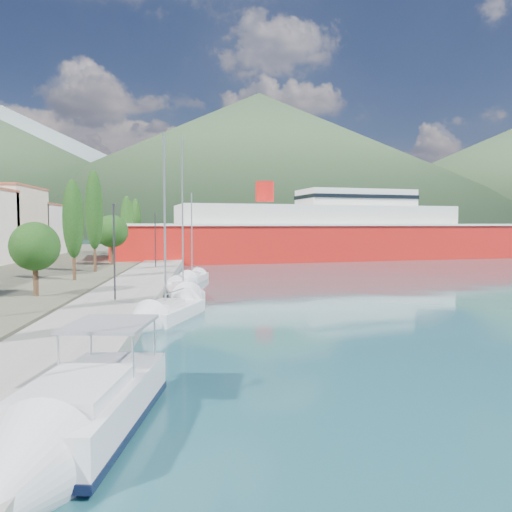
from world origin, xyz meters
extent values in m
plane|color=#20535C|center=(0.00, 120.00, 0.00)|extent=(1400.00, 1400.00, 0.00)
cube|color=gray|center=(-9.00, 26.00, 0.40)|extent=(5.00, 88.00, 0.80)
cone|color=gray|center=(-250.00, 620.00, 75.00)|extent=(640.00, 640.00, 150.00)
cone|color=gray|center=(80.00, 680.00, 90.00)|extent=(760.00, 760.00, 180.00)
cone|color=#30482B|center=(40.00, 400.00, 57.50)|extent=(480.00, 480.00, 115.00)
cube|color=beige|center=(-32.00, 55.00, 5.70)|extent=(9.00, 13.00, 10.00)
cube|color=#9E5138|center=(-32.00, 55.00, 10.85)|extent=(9.20, 13.20, 0.30)
cube|color=silver|center=(-32.00, 66.00, 4.70)|extent=(9.00, 10.00, 8.00)
cube|color=#9E5138|center=(-32.00, 66.00, 8.85)|extent=(9.20, 10.20, 0.30)
cylinder|color=#47301E|center=(-14.77, 16.61, 1.73)|extent=(0.36, 0.36, 2.07)
sphere|color=#1A3F13|center=(-14.77, 16.61, 4.09)|extent=(3.30, 3.30, 3.30)
cylinder|color=#47301E|center=(-14.77, 26.44, 1.67)|extent=(0.30, 0.30, 1.93)
ellipsoid|color=#1A3F13|center=(-14.77, 26.44, 6.06)|extent=(1.80, 1.80, 6.86)
cylinder|color=#47301E|center=(-14.77, 34.53, 1.85)|extent=(0.30, 0.30, 2.30)
ellipsoid|color=#1A3F13|center=(-14.77, 34.53, 7.09)|extent=(1.80, 1.80, 8.17)
cylinder|color=#47301E|center=(-14.77, 43.84, 1.94)|extent=(0.36, 0.36, 2.49)
sphere|color=#1A3F13|center=(-14.77, 43.84, 4.78)|extent=(3.98, 3.98, 3.98)
cylinder|color=#47301E|center=(-14.77, 55.48, 1.69)|extent=(0.30, 0.30, 1.99)
ellipsoid|color=#1A3F13|center=(-14.77, 55.48, 6.21)|extent=(1.80, 1.80, 7.04)
cylinder|color=#47301E|center=(-14.77, 64.36, 1.71)|extent=(0.30, 0.30, 2.02)
ellipsoid|color=#1A3F13|center=(-14.77, 64.36, 6.29)|extent=(1.80, 1.80, 7.15)
cylinder|color=#2D2D33|center=(-9.00, 13.72, 3.80)|extent=(0.12, 0.12, 6.00)
cube|color=#2D2D33|center=(-9.00, 13.97, 6.80)|extent=(0.15, 0.50, 0.12)
cylinder|color=#2D2D33|center=(-9.00, 38.56, 3.80)|extent=(0.12, 0.12, 6.00)
cube|color=#2D2D33|center=(-9.00, 38.81, 6.80)|extent=(0.15, 0.50, 0.12)
cube|color=black|center=(-6.31, -4.98, -0.05)|extent=(3.20, 6.55, 0.70)
cube|color=silver|center=(-6.31, -4.98, 0.75)|extent=(3.51, 6.90, 1.11)
cube|color=black|center=(-6.31, -4.98, 0.25)|extent=(3.57, 6.99, 0.22)
cube|color=silver|center=(-6.42, -5.78, 1.46)|extent=(2.52, 3.48, 0.40)
cube|color=slate|center=(-6.07, -3.22, 2.57)|extent=(2.66, 3.03, 0.10)
cone|color=silver|center=(-6.89, -9.13, 0.55)|extent=(3.04, 3.55, 2.62)
cube|color=silver|center=(-5.47, 11.34, 0.26)|extent=(4.28, 6.40, 0.95)
cube|color=silver|center=(-5.61, 10.97, 0.90)|extent=(2.17, 2.72, 0.37)
cylinder|color=silver|center=(-5.61, 10.97, 5.75)|extent=(0.12, 0.12, 10.02)
cone|color=silver|center=(-6.75, 7.77, 0.26)|extent=(3.21, 3.42, 2.43)
cube|color=silver|center=(-5.11, 20.41, 0.26)|extent=(3.53, 6.97, 0.94)
cube|color=silver|center=(-5.03, 19.97, 0.89)|extent=(1.88, 2.87, 0.37)
cylinder|color=silver|center=(-5.03, 19.97, 6.47)|extent=(0.12, 0.12, 11.48)
cone|color=silver|center=(-4.36, 16.22, 0.26)|extent=(2.91, 3.48, 2.40)
cube|color=silver|center=(-4.60, 31.17, 0.22)|extent=(3.08, 5.03, 0.80)
cube|color=silver|center=(-4.68, 30.86, 0.76)|extent=(1.63, 2.11, 0.31)
cylinder|color=silver|center=(-4.68, 30.86, 4.64)|extent=(0.12, 0.12, 8.02)
cone|color=silver|center=(-5.30, 28.25, 0.22)|extent=(2.50, 2.60, 2.05)
cube|color=red|center=(14.44, 60.44, 2.45)|extent=(65.82, 25.15, 6.22)
cube|color=silver|center=(14.44, 60.44, 5.56)|extent=(66.34, 25.63, 0.33)
cube|color=silver|center=(14.44, 60.44, 6.89)|extent=(45.76, 19.19, 3.33)
cube|color=silver|center=(20.99, 61.69, 9.89)|extent=(19.28, 11.50, 2.67)
cylinder|color=red|center=(5.70, 58.78, 10.67)|extent=(2.89, 2.89, 3.11)
camera|label=1|loc=(-3.14, -18.31, 5.52)|focal=35.00mm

